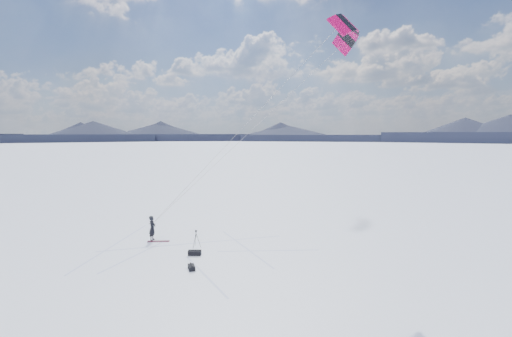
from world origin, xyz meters
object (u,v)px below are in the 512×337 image
at_px(snowkiter, 153,240).
at_px(gear_bag_a, 195,253).
at_px(snowboard, 158,241).
at_px(gear_bag_b, 191,267).
at_px(tripod, 196,236).

height_order(snowkiter, gear_bag_a, snowkiter).
bearing_deg(gear_bag_a, snowboard, 137.01).
relative_size(gear_bag_a, gear_bag_b, 1.20).
bearing_deg(snowboard, gear_bag_a, -46.05).
height_order(snowkiter, gear_bag_b, snowkiter).
distance_m(snowkiter, tripod, 3.93).
bearing_deg(gear_bag_b, snowboard, -166.89).
bearing_deg(snowboard, gear_bag_b, -60.91).
xyz_separation_m(tripod, gear_bag_b, (1.92, -3.74, -0.63)).
bearing_deg(gear_bag_b, gear_bag_a, 167.18).
distance_m(snowboard, gear_bag_a, 4.32).
relative_size(snowkiter, gear_bag_a, 2.00).
height_order(snowboard, tripod, tripod).
bearing_deg(gear_bag_b, snowkiter, -164.71).
xyz_separation_m(snowkiter, snowboard, (0.61, -0.12, 0.02)).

